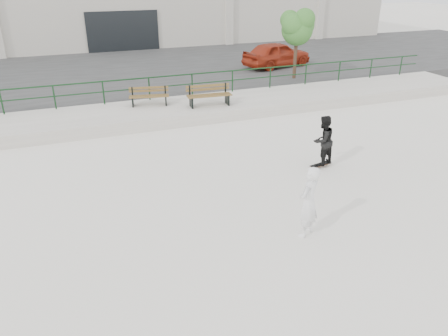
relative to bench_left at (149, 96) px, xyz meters
name	(u,v)px	position (x,y,z in m)	size (l,w,h in m)	color
ground	(281,225)	(1.19, -10.00, -0.89)	(120.00, 120.00, 0.00)	silver
ledge	(180,111)	(1.19, -0.50, -0.64)	(30.00, 3.00, 0.50)	#B1ABA1
parking_strip	(141,71)	(1.19, 8.00, -0.64)	(60.00, 14.00, 0.50)	#313131
railing	(171,81)	(1.19, 0.80, 0.36)	(28.00, 0.06, 1.03)	#153A1B
bench_left	(149,96)	(0.00, 0.00, 0.00)	(1.75, 0.83, 0.78)	brown
bench_right	(209,95)	(2.39, -0.97, 0.05)	(1.95, 0.70, 0.88)	brown
tree	(298,26)	(8.36, 2.22, 2.31)	(2.02, 1.80, 3.59)	#473423
red_car	(277,54)	(8.80, 5.20, 0.35)	(1.73, 4.31, 1.47)	#9C2813
skateboard	(320,165)	(4.06, -7.28, -0.81)	(0.80, 0.36, 0.09)	black
standing_skater	(323,141)	(4.06, -7.28, 0.03)	(0.80, 0.62, 1.64)	black
seated_skater	(309,202)	(1.56, -10.58, 0.02)	(0.66, 0.43, 1.81)	white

